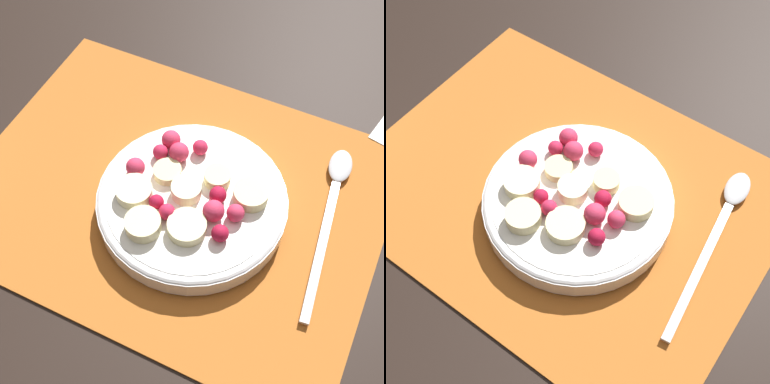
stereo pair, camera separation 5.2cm
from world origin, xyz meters
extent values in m
plane|color=black|center=(0.00, 0.00, 0.00)|extent=(3.00, 3.00, 0.00)
cube|color=#B26023|center=(0.00, 0.00, 0.00)|extent=(0.43, 0.33, 0.01)
cylinder|color=white|center=(-0.03, 0.01, 0.02)|extent=(0.19, 0.19, 0.02)
torus|color=white|center=(-0.03, 0.01, 0.02)|extent=(0.19, 0.19, 0.01)
cylinder|color=white|center=(-0.03, 0.01, 0.03)|extent=(0.17, 0.17, 0.00)
cylinder|color=#F4EAB7|center=(-0.02, 0.01, 0.04)|extent=(0.04, 0.04, 0.01)
cylinder|color=beige|center=(-0.04, 0.05, 0.04)|extent=(0.04, 0.04, 0.01)
cylinder|color=beige|center=(-0.08, -0.01, 0.04)|extent=(0.05, 0.05, 0.01)
cylinder|color=beige|center=(0.01, 0.00, 0.04)|extent=(0.03, 0.03, 0.01)
cylinder|color=beige|center=(0.00, 0.07, 0.04)|extent=(0.04, 0.04, 0.01)
cylinder|color=#F4EAB7|center=(0.03, 0.04, 0.04)|extent=(0.05, 0.05, 0.01)
cylinder|color=beige|center=(-0.04, -0.01, 0.04)|extent=(0.04, 0.04, 0.01)
sphere|color=#B21433|center=(-0.07, 0.04, 0.04)|extent=(0.02, 0.02, 0.02)
sphere|color=#DB3356|center=(-0.07, 0.02, 0.04)|extent=(0.02, 0.02, 0.02)
sphere|color=#DB3356|center=(0.02, -0.04, 0.04)|extent=(0.02, 0.02, 0.02)
sphere|color=#D12347|center=(-0.01, -0.04, 0.04)|extent=(0.02, 0.02, 0.02)
sphere|color=#DB3356|center=(0.01, -0.02, 0.04)|extent=(0.02, 0.02, 0.02)
sphere|color=#DB3356|center=(0.04, 0.01, 0.04)|extent=(0.02, 0.02, 0.02)
sphere|color=#D12347|center=(-0.01, 0.04, 0.04)|extent=(0.02, 0.02, 0.02)
sphere|color=#D12347|center=(0.02, -0.02, 0.04)|extent=(0.02, 0.02, 0.02)
sphere|color=#B21433|center=(-0.05, 0.01, 0.04)|extent=(0.02, 0.02, 0.02)
sphere|color=#DB3356|center=(-0.05, 0.03, 0.04)|extent=(0.02, 0.02, 0.02)
sphere|color=#B21433|center=(0.00, 0.04, 0.04)|extent=(0.02, 0.02, 0.02)
cube|color=silver|center=(-0.16, 0.00, 0.01)|extent=(0.03, 0.16, 0.00)
ellipsoid|color=silver|center=(-0.15, -0.10, 0.01)|extent=(0.03, 0.05, 0.01)
camera|label=1|loc=(-0.15, 0.28, 0.47)|focal=50.00mm
camera|label=2|loc=(-0.20, 0.25, 0.47)|focal=50.00mm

